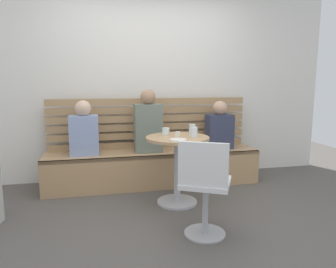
{
  "coord_description": "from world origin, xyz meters",
  "views": [
    {
      "loc": [
        -0.66,
        -2.65,
        1.31
      ],
      "look_at": [
        0.07,
        0.66,
        0.75
      ],
      "focal_mm": 33.33,
      "sensor_mm": 36.0,
      "label": 1
    }
  ],
  "objects": [
    {
      "name": "person_child_left",
      "position": [
        -0.85,
        1.19,
        0.73
      ],
      "size": [
        0.34,
        0.22,
        0.66
      ],
      "color": "#8C9EC6",
      "rests_on": "booth_bench"
    },
    {
      "name": "plate_small",
      "position": [
        0.1,
        0.32,
        0.75
      ],
      "size": [
        0.17,
        0.17,
        0.01
      ],
      "primitive_type": "cylinder",
      "color": "white",
      "rests_on": "cafe_table"
    },
    {
      "name": "person_adult",
      "position": [
        -0.07,
        1.19,
        0.79
      ],
      "size": [
        0.34,
        0.22,
        0.79
      ],
      "color": "slate",
      "rests_on": "booth_bench"
    },
    {
      "name": "booth_backrest",
      "position": [
        0.0,
        1.44,
        0.78
      ],
      "size": [
        2.65,
        0.04,
        0.67
      ],
      "color": "#A68157",
      "rests_on": "booth_bench"
    },
    {
      "name": "back_wall",
      "position": [
        0.0,
        1.64,
        1.45
      ],
      "size": [
        5.2,
        0.1,
        2.9
      ],
      "primitive_type": "cube",
      "color": "silver",
      "rests_on": "ground"
    },
    {
      "name": "booth_bench",
      "position": [
        0.0,
        1.2,
        0.22
      ],
      "size": [
        2.7,
        0.52,
        0.44
      ],
      "color": "tan",
      "rests_on": "ground"
    },
    {
      "name": "cup_glass_tall",
      "position": [
        0.33,
        0.6,
        0.8
      ],
      "size": [
        0.07,
        0.07,
        0.12
      ],
      "primitive_type": "cylinder",
      "color": "silver",
      "rests_on": "cafe_table"
    },
    {
      "name": "person_child_middle",
      "position": [
        0.89,
        1.2,
        0.72
      ],
      "size": [
        0.34,
        0.22,
        0.64
      ],
      "color": "#333851",
      "rests_on": "booth_bench"
    },
    {
      "name": "white_chair",
      "position": [
        0.18,
        -0.29,
        0.46
      ],
      "size": [
        0.54,
        0.54,
        0.85
      ],
      "color": "#ADADB2",
      "rests_on": "ground"
    },
    {
      "name": "cafe_table",
      "position": [
        0.15,
        0.52,
        0.52
      ],
      "size": [
        0.68,
        0.68,
        0.74
      ],
      "color": "#ADADB2",
      "rests_on": "ground"
    },
    {
      "name": "ground",
      "position": [
        0.0,
        0.0,
        0.0
      ],
      "size": [
        8.0,
        8.0,
        0.0
      ],
      "primitive_type": "plane",
      "color": "#514C47"
    },
    {
      "name": "cup_water_clear",
      "position": [
        0.31,
        0.45,
        0.8
      ],
      "size": [
        0.07,
        0.07,
        0.11
      ],
      "primitive_type": "cylinder",
      "color": "white",
      "rests_on": "cafe_table"
    },
    {
      "name": "cup_espresso_small",
      "position": [
        0.14,
        0.51,
        0.77
      ],
      "size": [
        0.06,
        0.06,
        0.05
      ],
      "primitive_type": "cylinder",
      "color": "silver",
      "rests_on": "cafe_table"
    },
    {
      "name": "cup_glass_short",
      "position": [
        0.05,
        0.66,
        0.78
      ],
      "size": [
        0.08,
        0.08,
        0.08
      ],
      "primitive_type": "cylinder",
      "color": "silver",
      "rests_on": "cafe_table"
    }
  ]
}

